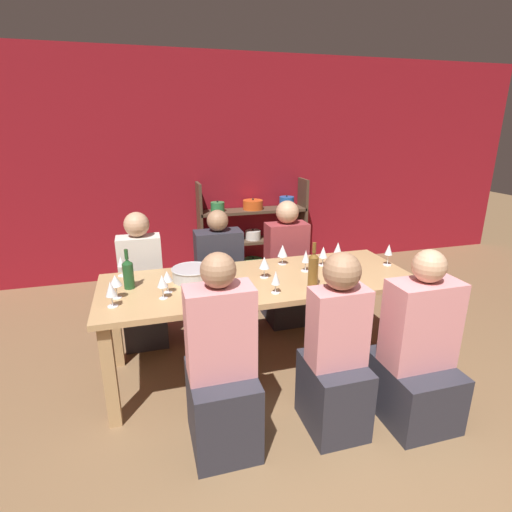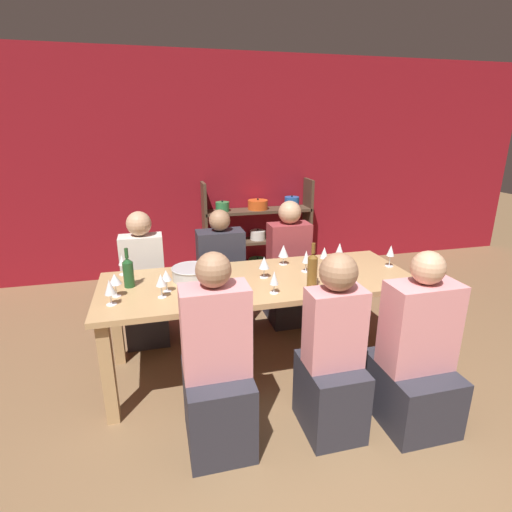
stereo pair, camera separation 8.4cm
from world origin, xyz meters
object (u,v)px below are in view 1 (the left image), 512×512
Objects in this scene: wine_glass_white_d at (111,290)px; wine_glass_empty_a at (167,277)px; wine_bottle_green at (313,269)px; wine_glass_red_a at (264,263)px; wine_glass_red_c at (276,278)px; wine_glass_white_b at (338,248)px; wine_glass_empty_b at (283,251)px; wine_glass_white_c at (121,262)px; wine_glass_empty_c at (115,281)px; person_far_a at (286,277)px; person_far_c at (220,288)px; dining_table at (260,290)px; mixing_bowl at (192,273)px; wine_glass_red_d at (162,282)px; shelf_unit at (252,236)px; wine_bottle_dark at (128,273)px; person_far_b at (143,295)px; wine_glass_white_e at (306,257)px; person_near_b at (335,365)px; person_near_a at (416,360)px; person_near_c at (222,379)px; wine_glass_white_a at (389,250)px; wine_glass_red_b at (323,253)px.

wine_glass_white_d is 1.09× the size of wine_glass_empty_a.
wine_bottle_green reaches higher than wine_glass_red_a.
wine_glass_red_c is at bearing -92.32° from wine_glass_red_a.
wine_glass_white_b is 0.49m from wine_glass_empty_b.
wine_glass_white_c is 0.98× the size of wine_glass_empty_c.
person_far_c is at bearing 2.40° from person_far_a.
wine_glass_red_a is (0.04, 0.02, 0.20)m from dining_table.
dining_table is 0.35m from wine_glass_red_c.
person_far_a is at bearing 58.58° from wine_glass_red_a.
person_far_c is at bearing 57.62° from wine_glass_empty_a.
mixing_bowl is 1.83× the size of wine_glass_empty_b.
wine_glass_red_d is (-1.49, -0.40, 0.02)m from wine_glass_white_b.
wine_bottle_green is 2.10× the size of wine_glass_white_b.
wine_glass_red_a reaches higher than wine_glass_white_b.
person_far_a reaches higher than wine_glass_red_c.
shelf_unit reaches higher than wine_bottle_dark.
wine_glass_red_c is 0.97× the size of wine_glass_empty_b.
wine_bottle_green is 1.15× the size of wine_bottle_dark.
shelf_unit reaches higher than wine_bottle_green.
wine_glass_red_a and wine_glass_empty_c have the same top height.
person_far_b reaches higher than wine_glass_empty_a.
wine_glass_white_b is at bearing 35.39° from wine_glass_red_c.
wine_glass_white_b reaches higher than mixing_bowl.
wine_bottle_green reaches higher than dining_table.
wine_bottle_dark reaches higher than wine_glass_white_e.
wine_glass_empty_a is 0.13× the size of person_near_b.
wine_glass_white_e is 1.06× the size of wine_glass_empty_c.
wine_glass_white_b is at bearing 92.60° from person_near_a.
wine_glass_empty_b is at bearing -3.69° from wine_glass_white_c.
person_near_c reaches higher than shelf_unit.
wine_glass_white_e is at bearing 7.03° from wine_glass_empty_a.
person_near_c reaches higher than person_near_b.
wine_bottle_dark is 1.72× the size of wine_glass_red_d.
wine_glass_white_b is 0.13× the size of person_far_a.
wine_glass_empty_a is at bearing -167.89° from wine_glass_white_b.
wine_glass_empty_a is 1.06m from person_far_c.
wine_bottle_green is 0.29m from wine_glass_red_c.
wine_glass_empty_c is at bearing -165.29° from wine_glass_empty_b.
person_far_b is (-0.89, 0.99, -0.43)m from wine_glass_red_c.
wine_bottle_green is 1.92× the size of wine_glass_white_d.
wine_glass_empty_c is (-1.06, -0.09, 0.01)m from wine_glass_red_a.
mixing_bowl is 1.60m from wine_glass_white_a.
wine_bottle_dark is at bearing -177.69° from wine_glass_red_b.
person_far_c is at bearing 150.19° from wine_glass_white_a.
wine_glass_empty_c reaches higher than dining_table.
person_far_b is (-1.63, 0.47, -0.43)m from wine_glass_white_b.
wine_glass_white_d is 1.03m from person_far_b.
wine_glass_red_a is at bearing 132.81° from person_near_a.
wine_bottle_dark reaches higher than wine_glass_white_a.
wine_glass_empty_c is (-0.02, -0.42, 0.01)m from wine_glass_white_c.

